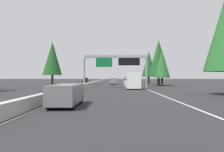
{
  "coord_description": "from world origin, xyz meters",
  "views": [
    {
      "loc": [
        -1.94,
        -5.68,
        2.3
      ],
      "look_at": [
        63.71,
        -4.92,
        2.52
      ],
      "focal_mm": 33.25,
      "sensor_mm": 36.0,
      "label": 1
    }
  ],
  "objects_px": {
    "sign_gantry_overhead": "(116,62)",
    "bus_near_right": "(131,80)",
    "conifer_right_far": "(149,64)",
    "conifer_right_mid": "(159,58)",
    "conifer_right_near": "(162,64)",
    "conifer_left_mid": "(52,58)",
    "minivan_far_center": "(66,94)",
    "pickup_near_center": "(114,81)",
    "oncoming_near": "(86,80)",
    "sedan_mid_center": "(114,80)"
  },
  "relations": [
    {
      "from": "bus_near_right",
      "to": "conifer_right_mid",
      "type": "xyz_separation_m",
      "value": [
        12.68,
        -8.18,
        5.51
      ]
    },
    {
      "from": "sign_gantry_overhead",
      "to": "pickup_near_center",
      "type": "distance_m",
      "value": 21.16
    },
    {
      "from": "sedan_mid_center",
      "to": "conifer_right_far",
      "type": "distance_m",
      "value": 47.96
    },
    {
      "from": "conifer_right_mid",
      "to": "minivan_far_center",
      "type": "bearing_deg",
      "value": 158.06
    },
    {
      "from": "sedan_mid_center",
      "to": "conifer_right_far",
      "type": "height_order",
      "value": "conifer_right_far"
    },
    {
      "from": "bus_near_right",
      "to": "pickup_near_center",
      "type": "height_order",
      "value": "bus_near_right"
    },
    {
      "from": "pickup_near_center",
      "to": "oncoming_near",
      "type": "height_order",
      "value": "same"
    },
    {
      "from": "conifer_right_far",
      "to": "conifer_right_mid",
      "type": "bearing_deg",
      "value": -178.62
    },
    {
      "from": "sedan_mid_center",
      "to": "conifer_right_near",
      "type": "height_order",
      "value": "conifer_right_near"
    },
    {
      "from": "sedan_mid_center",
      "to": "oncoming_near",
      "type": "distance_m",
      "value": 29.08
    },
    {
      "from": "oncoming_near",
      "to": "conifer_right_near",
      "type": "xyz_separation_m",
      "value": [
        -35.95,
        -24.11,
        4.54
      ]
    },
    {
      "from": "pickup_near_center",
      "to": "conifer_right_far",
      "type": "distance_m",
      "value": 14.23
    },
    {
      "from": "pickup_near_center",
      "to": "oncoming_near",
      "type": "xyz_separation_m",
      "value": [
        26.14,
        11.96,
        0.0
      ]
    },
    {
      "from": "minivan_far_center",
      "to": "pickup_near_center",
      "type": "relative_size",
      "value": 0.89
    },
    {
      "from": "sign_gantry_overhead",
      "to": "conifer_left_mid",
      "type": "relative_size",
      "value": 0.99
    },
    {
      "from": "sign_gantry_overhead",
      "to": "pickup_near_center",
      "type": "bearing_deg",
      "value": 1.7
    },
    {
      "from": "sign_gantry_overhead",
      "to": "bus_near_right",
      "type": "distance_m",
      "value": 4.66
    },
    {
      "from": "sign_gantry_overhead",
      "to": "conifer_right_near",
      "type": "height_order",
      "value": "conifer_right_near"
    },
    {
      "from": "sign_gantry_overhead",
      "to": "conifer_right_far",
      "type": "distance_m",
      "value": 29.15
    },
    {
      "from": "conifer_right_near",
      "to": "conifer_left_mid",
      "type": "height_order",
      "value": "conifer_left_mid"
    },
    {
      "from": "sedan_mid_center",
      "to": "conifer_right_near",
      "type": "distance_m",
      "value": 63.68
    },
    {
      "from": "bus_near_right",
      "to": "conifer_right_mid",
      "type": "bearing_deg",
      "value": -32.84
    },
    {
      "from": "bus_near_right",
      "to": "conifer_right_near",
      "type": "height_order",
      "value": "conifer_right_near"
    },
    {
      "from": "conifer_right_near",
      "to": "conifer_right_mid",
      "type": "xyz_separation_m",
      "value": [
        2.46,
        0.31,
        1.77
      ]
    },
    {
      "from": "conifer_right_near",
      "to": "pickup_near_center",
      "type": "bearing_deg",
      "value": 51.07
    },
    {
      "from": "conifer_right_near",
      "to": "minivan_far_center",
      "type": "bearing_deg",
      "value": 156.28
    },
    {
      "from": "sign_gantry_overhead",
      "to": "conifer_right_near",
      "type": "xyz_separation_m",
      "value": [
        10.9,
        -11.53,
        0.27
      ]
    },
    {
      "from": "sedan_mid_center",
      "to": "conifer_left_mid",
      "type": "relative_size",
      "value": 0.34
    },
    {
      "from": "conifer_right_near",
      "to": "conifer_right_far",
      "type": "distance_m",
      "value": 16.15
    },
    {
      "from": "bus_near_right",
      "to": "conifer_right_near",
      "type": "relative_size",
      "value": 1.28
    },
    {
      "from": "sedan_mid_center",
      "to": "sign_gantry_overhead",
      "type": "bearing_deg",
      "value": -179.68
    },
    {
      "from": "sedan_mid_center",
      "to": "oncoming_near",
      "type": "relative_size",
      "value": 0.79
    },
    {
      "from": "bus_near_right",
      "to": "conifer_right_far",
      "type": "relative_size",
      "value": 1.09
    },
    {
      "from": "sign_gantry_overhead",
      "to": "oncoming_near",
      "type": "relative_size",
      "value": 2.26
    },
    {
      "from": "pickup_near_center",
      "to": "conifer_left_mid",
      "type": "bearing_deg",
      "value": 90.91
    },
    {
      "from": "bus_near_right",
      "to": "sedan_mid_center",
      "type": "relative_size",
      "value": 2.61
    },
    {
      "from": "conifer_right_near",
      "to": "conifer_right_mid",
      "type": "bearing_deg",
      "value": 7.24
    },
    {
      "from": "bus_near_right",
      "to": "sedan_mid_center",
      "type": "xyz_separation_m",
      "value": [
        72.58,
        3.45,
        -1.03
      ]
    },
    {
      "from": "conifer_right_far",
      "to": "conifer_left_mid",
      "type": "distance_m",
      "value": 30.45
    },
    {
      "from": "pickup_near_center",
      "to": "conifer_left_mid",
      "type": "xyz_separation_m",
      "value": [
        -0.29,
        18.19,
        6.84
      ]
    },
    {
      "from": "pickup_near_center",
      "to": "conifer_right_far",
      "type": "relative_size",
      "value": 0.53
    },
    {
      "from": "bus_near_right",
      "to": "conifer_right_far",
      "type": "xyz_separation_m",
      "value": [
        26.33,
        -7.85,
        4.71
      ]
    },
    {
      "from": "conifer_right_near",
      "to": "conifer_left_mid",
      "type": "xyz_separation_m",
      "value": [
        9.53,
        30.34,
        2.3
      ]
    },
    {
      "from": "pickup_near_center",
      "to": "oncoming_near",
      "type": "relative_size",
      "value": 1.0
    },
    {
      "from": "minivan_far_center",
      "to": "conifer_right_far",
      "type": "xyz_separation_m",
      "value": [
        51.72,
        -15.0,
        5.48
      ]
    },
    {
      "from": "minivan_far_center",
      "to": "conifer_right_mid",
      "type": "xyz_separation_m",
      "value": [
        38.07,
        -15.33,
        6.28
      ]
    },
    {
      "from": "conifer_left_mid",
      "to": "pickup_near_center",
      "type": "bearing_deg",
      "value": -89.09
    },
    {
      "from": "sign_gantry_overhead",
      "to": "conifer_right_near",
      "type": "relative_size",
      "value": 1.41
    },
    {
      "from": "sign_gantry_overhead",
      "to": "minivan_far_center",
      "type": "bearing_deg",
      "value": 170.56
    },
    {
      "from": "conifer_left_mid",
      "to": "conifer_right_far",
      "type": "bearing_deg",
      "value": -77.5
    }
  ]
}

